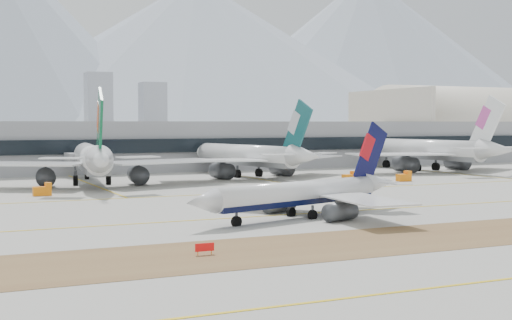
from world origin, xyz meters
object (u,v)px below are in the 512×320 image
widebody_eva (92,160)px  terminal (135,145)px  widebody_china_air (429,151)px  taxiing_airliner (305,194)px  widebody_cathay (250,157)px  hangar (474,156)px

widebody_eva → terminal: size_ratio=0.22×
widebody_china_air → widebody_eva: bearing=87.8°
widebody_eva → terminal: bearing=-17.2°
taxiing_airliner → widebody_china_air: bearing=-155.1°
taxiing_airliner → widebody_eva: 72.51m
widebody_eva → widebody_china_air: (103.16, 7.51, 0.11)m
widebody_cathay → terminal: 50.25m
taxiing_airliner → widebody_eva: (-18.20, 70.15, 2.27)m
terminal → widebody_china_air: bearing=-30.3°
widebody_china_air → terminal: (-78.66, 45.97, 1.52)m
taxiing_airliner → widebody_cathay: widebody_cathay is taller
widebody_eva → widebody_cathay: (43.52, 7.01, -0.40)m
widebody_cathay → widebody_china_air: widebody_china_air is taller
terminal → hangar: bearing=7.4°
widebody_cathay → widebody_china_air: bearing=-100.4°
taxiing_airliner → widebody_cathay: size_ratio=0.77×
widebody_cathay → widebody_china_air: (59.63, 0.50, 0.51)m
widebody_eva → hangar: bearing=-60.2°
taxiing_airliner → widebody_cathay: bearing=-125.7°
hangar → widebody_china_air: bearing=-138.9°
widebody_eva → hangar: size_ratio=0.68×
hangar → widebody_eva: bearing=-157.6°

